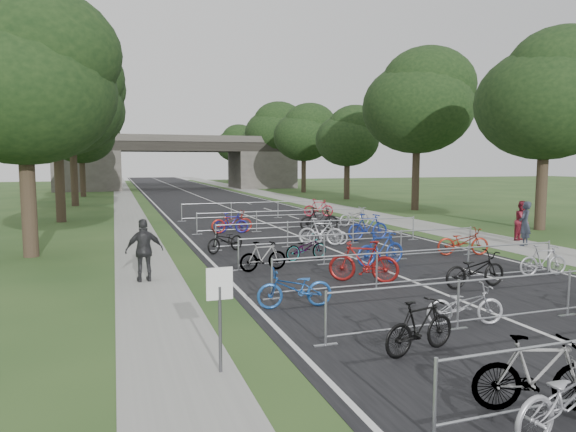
{
  "coord_description": "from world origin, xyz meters",
  "views": [
    {
      "loc": [
        -8.42,
        -5.37,
        3.58
      ],
      "look_at": [
        -0.84,
        16.99,
        1.1
      ],
      "focal_mm": 32.0,
      "sensor_mm": 36.0,
      "label": 1
    }
  ],
  "objects_px": {
    "bike_1": "(537,374)",
    "pedestrian_a": "(525,224)",
    "overpass_bridge": "(179,163)",
    "pedestrian_b": "(523,221)",
    "bike_0": "(569,396)",
    "park_sign": "(220,300)",
    "pedestrian_c": "(144,251)"
  },
  "relations": [
    {
      "from": "bike_1",
      "to": "pedestrian_a",
      "type": "relative_size",
      "value": 0.98
    },
    {
      "from": "overpass_bridge",
      "to": "pedestrian_b",
      "type": "xyz_separation_m",
      "value": [
        9.2,
        -51.79,
        -2.62
      ]
    },
    {
      "from": "bike_1",
      "to": "bike_0",
      "type": "bearing_deg",
      "value": -170.71
    },
    {
      "from": "park_sign",
      "to": "pedestrian_b",
      "type": "xyz_separation_m",
      "value": [
        16.0,
        10.21,
        -0.36
      ]
    },
    {
      "from": "bike_0",
      "to": "pedestrian_a",
      "type": "xyz_separation_m",
      "value": [
        11.08,
        12.51,
        0.41
      ]
    },
    {
      "from": "pedestrian_c",
      "to": "bike_1",
      "type": "bearing_deg",
      "value": 111.16
    },
    {
      "from": "park_sign",
      "to": "pedestrian_b",
      "type": "bearing_deg",
      "value": 32.54
    },
    {
      "from": "bike_1",
      "to": "pedestrian_c",
      "type": "height_order",
      "value": "pedestrian_c"
    },
    {
      "from": "park_sign",
      "to": "bike_0",
      "type": "bearing_deg",
      "value": -41.74
    },
    {
      "from": "overpass_bridge",
      "to": "park_sign",
      "type": "height_order",
      "value": "overpass_bridge"
    },
    {
      "from": "overpass_bridge",
      "to": "bike_1",
      "type": "relative_size",
      "value": 16.58
    },
    {
      "from": "pedestrian_a",
      "to": "bike_1",
      "type": "bearing_deg",
      "value": 17.65
    },
    {
      "from": "bike_1",
      "to": "pedestrian_a",
      "type": "bearing_deg",
      "value": -23.23
    },
    {
      "from": "pedestrian_c",
      "to": "pedestrian_b",
      "type": "bearing_deg",
      "value": -174.76
    },
    {
      "from": "park_sign",
      "to": "pedestrian_a",
      "type": "height_order",
      "value": "pedestrian_a"
    },
    {
      "from": "park_sign",
      "to": "pedestrian_c",
      "type": "relative_size",
      "value": 0.96
    },
    {
      "from": "overpass_bridge",
      "to": "pedestrian_c",
      "type": "relative_size",
      "value": 16.39
    },
    {
      "from": "overpass_bridge",
      "to": "pedestrian_a",
      "type": "bearing_deg",
      "value": -81.21
    },
    {
      "from": "overpass_bridge",
      "to": "pedestrian_c",
      "type": "height_order",
      "value": "overpass_bridge"
    },
    {
      "from": "bike_0",
      "to": "bike_1",
      "type": "height_order",
      "value": "bike_1"
    },
    {
      "from": "overpass_bridge",
      "to": "pedestrian_b",
      "type": "relative_size",
      "value": 17.03
    },
    {
      "from": "bike_1",
      "to": "pedestrian_b",
      "type": "xyz_separation_m",
      "value": [
        11.97,
        13.04,
        0.35
      ]
    },
    {
      "from": "park_sign",
      "to": "overpass_bridge",
      "type": "bearing_deg",
      "value": 83.74
    },
    {
      "from": "bike_1",
      "to": "park_sign",
      "type": "bearing_deg",
      "value": 74.51
    },
    {
      "from": "pedestrian_b",
      "to": "bike_1",
      "type": "bearing_deg",
      "value": -156.54
    },
    {
      "from": "park_sign",
      "to": "bike_0",
      "type": "distance_m",
      "value": 5.29
    },
    {
      "from": "bike_0",
      "to": "pedestrian_b",
      "type": "distance_m",
      "value": 18.27
    },
    {
      "from": "overpass_bridge",
      "to": "bike_1",
      "type": "height_order",
      "value": "overpass_bridge"
    },
    {
      "from": "overpass_bridge",
      "to": "park_sign",
      "type": "xyz_separation_m",
      "value": [
        -6.8,
        -62.0,
        -2.27
      ]
    },
    {
      "from": "overpass_bridge",
      "to": "park_sign",
      "type": "distance_m",
      "value": 62.41
    },
    {
      "from": "park_sign",
      "to": "bike_1",
      "type": "xyz_separation_m",
      "value": [
        4.03,
        -2.83,
        -0.71
      ]
    },
    {
      "from": "pedestrian_b",
      "to": "pedestrian_a",
      "type": "bearing_deg",
      "value": -154.03
    }
  ]
}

